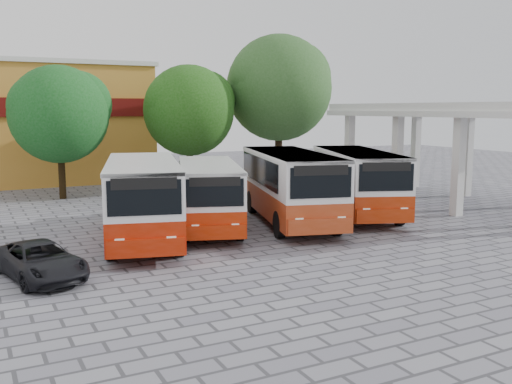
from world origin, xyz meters
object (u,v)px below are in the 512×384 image
bus_far_right (357,178)px  parked_car (40,261)px  bus_far_left (143,195)px  bus_centre_left (209,191)px  bus_centre_right (290,183)px

bus_far_right → parked_car: bus_far_right is taller
parked_car → bus_far_left: bearing=27.2°
bus_centre_left → bus_centre_right: bearing=9.3°
bus_far_left → bus_far_right: size_ratio=1.00×
bus_far_right → parked_car: 15.63m
bus_centre_left → bus_far_right: bearing=17.0°
bus_centre_left → parked_car: bus_centre_left is taller
parked_car → bus_centre_right: bearing=6.3°
bus_centre_right → bus_far_right: bus_centre_right is taller
bus_centre_right → parked_car: bearing=-145.1°
bus_centre_left → bus_far_right: 7.63m
bus_far_right → parked_car: size_ratio=2.30×
bus_centre_right → parked_car: 11.76m
bus_centre_left → bus_centre_right: bus_centre_right is taller
bus_far_left → bus_centre_left: size_ratio=1.10×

